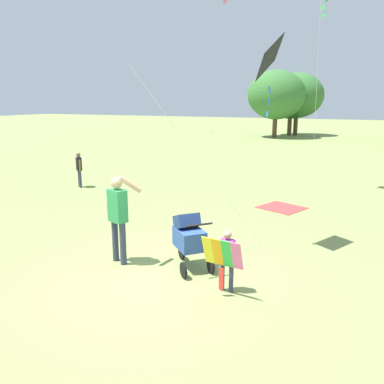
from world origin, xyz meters
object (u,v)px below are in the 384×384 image
kite_adult_black (267,63)px  person_red_shirt (79,167)px  person_adult_flyer (118,212)px  picnic_blanket (282,208)px  child_with_butterfly_kite (226,256)px  stroller (189,236)px

kite_adult_black → person_red_shirt: (-7.29, 3.07, -2.98)m
person_adult_flyer → picnic_blanket: (2.00, 5.16, -0.99)m
person_red_shirt → picnic_blanket: (7.09, 0.13, -0.71)m
person_red_shirt → picnic_blanket: person_red_shirt is taller
child_with_butterfly_kite → stroller: 1.16m
child_with_butterfly_kite → person_red_shirt: size_ratio=0.84×
child_with_butterfly_kite → person_adult_flyer: bearing=171.9°
stroller → picnic_blanket: 4.90m
person_adult_flyer → picnic_blanket: person_adult_flyer is taller
person_adult_flyer → kite_adult_black: kite_adult_black is taller
kite_adult_black → stroller: bearing=-119.6°
person_adult_flyer → picnic_blanket: bearing=68.8°
kite_adult_black → picnic_blanket: (-0.21, 3.20, -3.69)m
stroller → kite_adult_black: kite_adult_black is taller
child_with_butterfly_kite → kite_adult_black: size_ratio=0.24×
child_with_butterfly_kite → person_adult_flyer: size_ratio=0.59×
stroller → kite_adult_black: 3.61m
person_adult_flyer → person_red_shirt: size_ratio=1.41×
child_with_butterfly_kite → person_red_shirt: person_red_shirt is taller
child_with_butterfly_kite → picnic_blanket: bearing=92.5°
child_with_butterfly_kite → person_red_shirt: (-7.32, 5.34, 0.10)m
person_red_shirt → child_with_butterfly_kite: bearing=-36.1°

